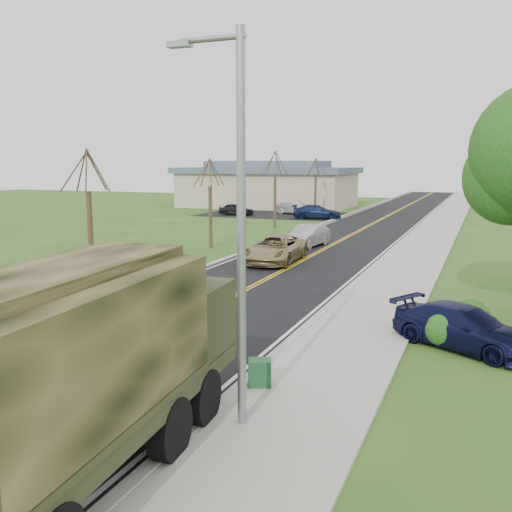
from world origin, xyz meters
The scene contains 19 objects.
ground centered at (0.00, 0.00, 0.00)m, with size 160.00×160.00×0.00m, color #29541C.
road centered at (0.00, 40.00, 0.01)m, with size 8.00×120.00×0.01m, color black.
curb_right centered at (4.15, 40.00, 0.06)m, with size 0.30×120.00×0.12m, color #9E998E.
sidewalk_right centered at (5.90, 40.00, 0.05)m, with size 3.20×120.00×0.10m, color #9E998E.
curb_left centered at (-4.15, 40.00, 0.05)m, with size 0.30×120.00×0.10m, color #9E998E.
street_light centered at (4.90, -0.50, 4.43)m, with size 1.65×0.22×8.00m.
bare_tree_a centered at (-7.00, 10.00, 2.63)m, with size 1.93×2.26×6.08m.
bare_tree_b centered at (-7.00, 22.00, 2.48)m, with size 1.83×2.14×5.73m.
bare_tree_c centered at (-7.00, 34.00, 2.78)m, with size 2.04×2.39×6.42m.
bare_tree_d centered at (-7.00, 46.00, 2.55)m, with size 1.88×2.20×5.91m.
commercial_building centered at (-15.98, 55.97, 2.69)m, with size 25.50×21.50×5.65m.
military_truck centered at (3.22, -3.19, 2.20)m, with size 3.24×7.89×3.84m.
suv_champagne centered at (-1.23, 18.36, 0.75)m, with size 2.49×5.40×1.50m, color #9D8659.
sedan_silver centered at (-1.30, 24.73, 0.71)m, with size 1.51×4.33×1.43m, color #A8A9AD.
pickup_navy centered at (9.06, 6.66, 0.64)m, with size 1.78×4.39×1.27m, color black.
utility_box_far centered at (4.60, 1.50, 0.43)m, with size 0.55×0.45×0.65m, color #1C4F27.
lot_car_dark centered at (-14.84, 43.57, 0.63)m, with size 1.48×3.68×1.25m, color black.
lot_car_silver centered at (-9.46, 46.76, 0.71)m, with size 1.50×4.29×1.41m, color silver.
lot_car_navy centered at (-5.95, 43.07, 0.68)m, with size 1.92×4.72×1.37m, color #101D3D.
Camera 1 is at (9.48, -10.75, 5.47)m, focal length 40.00 mm.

